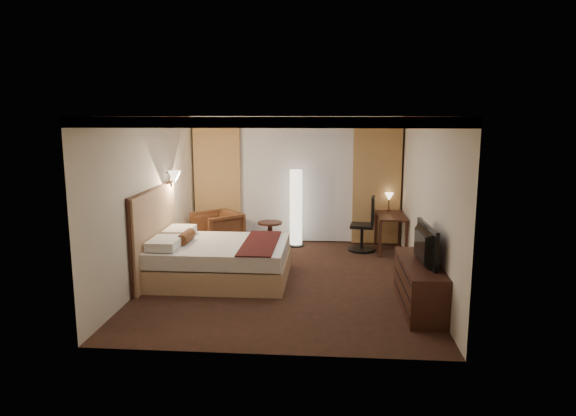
# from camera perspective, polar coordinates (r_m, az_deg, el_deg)

# --- Properties ---
(floor) EXTENTS (4.50, 5.50, 0.01)m
(floor) POSITION_cam_1_polar(r_m,az_deg,el_deg) (8.69, -0.21, -7.95)
(floor) COLOR black
(floor) RESTS_ON ground
(ceiling) EXTENTS (4.50, 5.50, 0.01)m
(ceiling) POSITION_cam_1_polar(r_m,az_deg,el_deg) (8.26, -0.22, 10.15)
(ceiling) COLOR white
(ceiling) RESTS_ON back_wall
(back_wall) EXTENTS (4.50, 0.02, 2.70)m
(back_wall) POSITION_cam_1_polar(r_m,az_deg,el_deg) (11.08, 0.97, 3.17)
(back_wall) COLOR beige
(back_wall) RESTS_ON floor
(left_wall) EXTENTS (0.02, 5.50, 2.70)m
(left_wall) POSITION_cam_1_polar(r_m,az_deg,el_deg) (8.84, -14.91, 1.02)
(left_wall) COLOR beige
(left_wall) RESTS_ON floor
(right_wall) EXTENTS (0.02, 5.50, 2.70)m
(right_wall) POSITION_cam_1_polar(r_m,az_deg,el_deg) (8.49, 15.10, 0.64)
(right_wall) COLOR beige
(right_wall) RESTS_ON floor
(crown_molding) EXTENTS (4.50, 5.50, 0.12)m
(crown_molding) POSITION_cam_1_polar(r_m,az_deg,el_deg) (8.26, -0.22, 9.73)
(crown_molding) COLOR black
(crown_molding) RESTS_ON ceiling
(soffit) EXTENTS (4.50, 0.50, 0.20)m
(soffit) POSITION_cam_1_polar(r_m,az_deg,el_deg) (10.75, 0.90, 9.63)
(soffit) COLOR white
(soffit) RESTS_ON ceiling
(curtain_sheer) EXTENTS (2.48, 0.04, 2.45)m
(curtain_sheer) POSITION_cam_1_polar(r_m,az_deg,el_deg) (11.02, 0.94, 2.60)
(curtain_sheer) COLOR silver
(curtain_sheer) RESTS_ON back_wall
(curtain_left_drape) EXTENTS (1.00, 0.14, 2.45)m
(curtain_left_drape) POSITION_cam_1_polar(r_m,az_deg,el_deg) (11.19, -7.81, 2.63)
(curtain_left_drape) COLOR tan
(curtain_left_drape) RESTS_ON back_wall
(curtain_right_drape) EXTENTS (1.00, 0.14, 2.45)m
(curtain_right_drape) POSITION_cam_1_polar(r_m,az_deg,el_deg) (10.98, 9.81, 2.43)
(curtain_right_drape) COLOR tan
(curtain_right_drape) RESTS_ON back_wall
(wall_sconce) EXTENTS (0.24, 0.24, 0.24)m
(wall_sconce) POSITION_cam_1_polar(r_m,az_deg,el_deg) (9.51, -12.49, 3.39)
(wall_sconce) COLOR white
(wall_sconce) RESTS_ON left_wall
(bed) EXTENTS (2.21, 1.72, 0.65)m
(bed) POSITION_cam_1_polar(r_m,az_deg,el_deg) (8.69, -7.44, -5.82)
(bed) COLOR white
(bed) RESTS_ON floor
(headboard) EXTENTS (0.12, 2.02, 1.50)m
(headboard) POSITION_cam_1_polar(r_m,az_deg,el_deg) (8.88, -14.56, -2.87)
(headboard) COLOR tan
(headboard) RESTS_ON floor
(armchair) EXTENTS (1.14, 1.14, 0.86)m
(armchair) POSITION_cam_1_polar(r_m,az_deg,el_deg) (10.61, -7.86, -2.30)
(armchair) COLOR #4E2717
(armchair) RESTS_ON floor
(side_table) EXTENTS (0.51, 0.51, 0.56)m
(side_table) POSITION_cam_1_polar(r_m,az_deg,el_deg) (10.61, -2.00, -3.03)
(side_table) COLOR black
(side_table) RESTS_ON floor
(floor_lamp) EXTENTS (0.34, 0.34, 1.62)m
(floor_lamp) POSITION_cam_1_polar(r_m,az_deg,el_deg) (10.70, 0.89, -0.00)
(floor_lamp) COLOR white
(floor_lamp) RESTS_ON floor
(desk) EXTENTS (0.55, 1.12, 0.75)m
(desk) POSITION_cam_1_polar(r_m,az_deg,el_deg) (10.60, 11.29, -2.71)
(desk) COLOR black
(desk) RESTS_ON floor
(desk_lamp) EXTENTS (0.18, 0.18, 0.34)m
(desk_lamp) POSITION_cam_1_polar(r_m,az_deg,el_deg) (10.89, 11.15, 0.56)
(desk_lamp) COLOR #FFD899
(desk_lamp) RESTS_ON desk
(office_chair) EXTENTS (0.61, 0.61, 1.13)m
(office_chair) POSITION_cam_1_polar(r_m,az_deg,el_deg) (10.46, 8.23, -1.74)
(office_chair) COLOR black
(office_chair) RESTS_ON floor
(dresser) EXTENTS (0.50, 1.73, 0.67)m
(dresser) POSITION_cam_1_polar(r_m,az_deg,el_deg) (7.62, 14.39, -8.27)
(dresser) COLOR black
(dresser) RESTS_ON floor
(television) EXTENTS (0.67, 1.10, 0.14)m
(television) POSITION_cam_1_polar(r_m,az_deg,el_deg) (7.44, 14.38, -3.57)
(television) COLOR black
(television) RESTS_ON dresser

